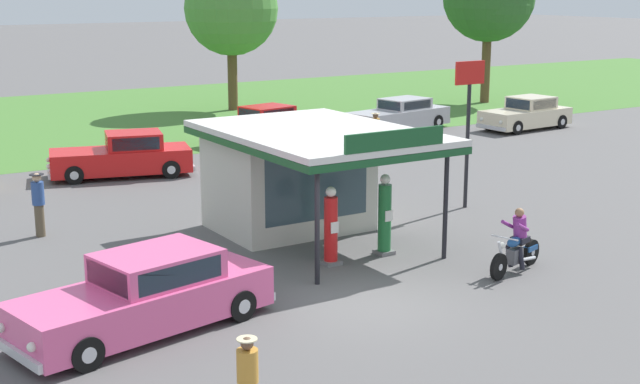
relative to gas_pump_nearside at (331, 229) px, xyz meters
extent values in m
plane|color=#5B5959|center=(-0.78, -2.56, -0.91)|extent=(300.00, 300.00, 0.00)
cube|color=#477A33|center=(-0.78, 27.44, -0.90)|extent=(120.00, 24.00, 0.01)
cube|color=beige|center=(0.82, 3.52, 0.54)|extent=(3.99, 3.13, 2.90)
cube|color=#384C56|center=(0.82, 1.97, 0.60)|extent=(3.19, 0.05, 1.86)
cube|color=silver|center=(0.82, 1.92, 2.07)|extent=(4.69, 6.83, 0.16)
cube|color=#195128|center=(0.82, 1.92, 1.89)|extent=(4.69, 6.83, 0.18)
cube|color=#195128|center=(0.82, -1.47, 2.37)|extent=(2.79, 0.08, 0.44)
cylinder|color=black|center=(2.71, -1.10, 0.54)|extent=(0.12, 0.12, 2.90)
cylinder|color=black|center=(-1.08, -1.10, 0.54)|extent=(0.12, 0.12, 2.90)
cube|color=slate|center=(0.00, 0.00, -0.86)|extent=(0.44, 0.44, 0.10)
cylinder|color=red|center=(0.00, 0.00, 0.00)|extent=(0.34, 0.34, 1.61)
cube|color=white|center=(0.00, -0.18, 0.08)|extent=(0.22, 0.02, 0.28)
sphere|color=white|center=(0.00, 0.00, 0.94)|extent=(0.26, 0.26, 0.26)
cube|color=slate|center=(1.63, 0.00, -0.86)|extent=(0.44, 0.44, 0.10)
cylinder|color=#1E6B33|center=(1.63, 0.00, 0.06)|extent=(0.34, 0.34, 1.73)
cube|color=white|center=(1.63, -0.18, 0.15)|extent=(0.22, 0.02, 0.28)
sphere|color=white|center=(1.63, 0.00, 1.07)|extent=(0.26, 0.26, 0.26)
cylinder|color=black|center=(2.70, -3.10, -0.59)|extent=(0.64, 0.28, 0.64)
cylinder|color=silver|center=(2.70, -3.10, -0.59)|extent=(0.19, 0.16, 0.16)
cylinder|color=black|center=(4.20, -2.64, -0.59)|extent=(0.64, 0.28, 0.64)
cylinder|color=silver|center=(4.20, -2.64, -0.59)|extent=(0.19, 0.16, 0.16)
ellipsoid|color=#1E4C8C|center=(3.36, -2.90, -0.13)|extent=(0.61, 0.39, 0.24)
cube|color=#59595E|center=(3.40, -2.88, -0.49)|extent=(0.49, 0.36, 0.36)
cube|color=black|center=(3.69, -2.80, -0.19)|extent=(0.53, 0.39, 0.10)
cylinder|color=silver|center=(2.79, -3.07, -0.31)|extent=(0.37, 0.17, 0.71)
cylinder|color=silver|center=(2.91, -3.03, 0.07)|extent=(0.24, 0.68, 0.04)
sphere|color=silver|center=(2.81, -3.06, -0.09)|extent=(0.16, 0.16, 0.16)
cube|color=#1E4C8C|center=(4.16, -2.66, -0.47)|extent=(0.47, 0.30, 0.12)
cylinder|color=silver|center=(3.83, -2.90, -0.63)|extent=(0.70, 0.28, 0.18)
cube|color=black|center=(3.62, -2.82, -0.13)|extent=(0.48, 0.44, 0.14)
cylinder|color=black|center=(3.48, -3.03, -0.53)|extent=(0.18, 0.26, 0.56)
cylinder|color=black|center=(3.39, -2.72, -0.53)|extent=(0.18, 0.26, 0.56)
cylinder|color=#8C338C|center=(3.59, -2.83, 0.19)|extent=(0.49, 0.42, 0.60)
sphere|color=#9E704C|center=(3.53, -2.85, 0.56)|extent=(0.22, 0.22, 0.22)
cylinder|color=#8C338C|center=(3.41, -3.09, 0.27)|extent=(0.54, 0.24, 0.31)
cylinder|color=#8C338C|center=(3.30, -2.71, 0.27)|extent=(0.54, 0.24, 0.31)
cube|color=#E55993|center=(-5.53, -1.71, -0.32)|extent=(5.50, 2.94, 0.82)
cube|color=#E55993|center=(-5.18, -1.64, 0.39)|extent=(2.57, 2.11, 0.59)
cube|color=#283847|center=(-6.27, -1.87, 0.39)|extent=(0.34, 1.47, 0.47)
cube|color=#283847|center=(-5.01, -2.45, 0.39)|extent=(1.90, 0.43, 0.45)
cube|color=#283847|center=(-5.35, -0.83, 0.39)|extent=(1.90, 0.43, 0.45)
cube|color=silver|center=(-8.11, -2.25, -0.61)|extent=(0.49, 1.80, 0.18)
cube|color=silver|center=(-2.95, -1.17, -0.61)|extent=(0.49, 1.80, 0.18)
sphere|color=white|center=(-8.00, -2.85, -0.28)|extent=(0.18, 0.18, 0.18)
sphere|color=white|center=(-8.25, -1.66, -0.28)|extent=(0.18, 0.18, 0.18)
cylinder|color=black|center=(-7.08, -2.95, -0.58)|extent=(0.69, 0.33, 0.66)
cylinder|color=silver|center=(-7.08, -2.95, -0.58)|extent=(0.34, 0.28, 0.30)
cylinder|color=black|center=(-7.45, -1.20, -0.58)|extent=(0.69, 0.33, 0.66)
cylinder|color=silver|center=(-7.45, -1.20, -0.58)|extent=(0.34, 0.28, 0.30)
cylinder|color=black|center=(-3.61, -2.22, -0.58)|extent=(0.69, 0.33, 0.66)
cylinder|color=silver|center=(-3.61, -2.22, -0.58)|extent=(0.34, 0.28, 0.30)
cylinder|color=black|center=(-3.98, -0.47, -0.58)|extent=(0.69, 0.33, 0.66)
cylinder|color=silver|center=(-3.98, -0.47, -0.58)|extent=(0.34, 0.28, 0.30)
cube|color=#B7B7BC|center=(14.07, 15.98, -0.32)|extent=(5.62, 2.74, 0.82)
cube|color=#B7B7BC|center=(14.50, 16.05, 0.35)|extent=(2.41, 1.99, 0.51)
cube|color=#283847|center=(13.45, 15.87, 0.35)|extent=(0.28, 1.45, 0.41)
cube|color=#283847|center=(14.63, 15.25, 0.35)|extent=(1.82, 0.33, 0.39)
cube|color=#283847|center=(14.36, 16.85, 0.35)|extent=(1.82, 0.33, 0.39)
cube|color=silver|center=(11.39, 15.53, -0.61)|extent=(0.41, 1.78, 0.18)
cube|color=silver|center=(16.75, 16.43, -0.61)|extent=(0.41, 1.78, 0.18)
sphere|color=white|center=(11.48, 14.93, -0.28)|extent=(0.18, 0.18, 0.18)
sphere|color=white|center=(11.28, 16.12, -0.28)|extent=(0.18, 0.18, 0.18)
cylinder|color=black|center=(12.41, 14.81, -0.58)|extent=(0.68, 0.31, 0.66)
cylinder|color=silver|center=(12.41, 14.81, -0.58)|extent=(0.33, 0.27, 0.30)
cylinder|color=black|center=(12.12, 16.54, -0.58)|extent=(0.68, 0.31, 0.66)
cylinder|color=silver|center=(12.12, 16.54, -0.58)|extent=(0.33, 0.27, 0.30)
cylinder|color=black|center=(16.02, 15.41, -0.58)|extent=(0.68, 0.31, 0.66)
cylinder|color=silver|center=(16.02, 15.41, -0.58)|extent=(0.33, 0.27, 0.30)
cylinder|color=black|center=(15.73, 17.15, -0.58)|extent=(0.68, 0.31, 0.66)
cylinder|color=silver|center=(15.73, 17.15, -0.58)|extent=(0.33, 0.27, 0.30)
cube|color=red|center=(-0.83, 12.82, -0.31)|extent=(5.26, 3.13, 0.82)
cube|color=red|center=(-0.35, 12.69, 0.39)|extent=(2.31, 2.13, 0.60)
cube|color=#283847|center=(-1.27, 12.94, 0.39)|extent=(0.43, 1.45, 0.48)
cube|color=#283847|center=(-0.57, 11.89, 0.39)|extent=(1.60, 0.46, 0.45)
cube|color=#283847|center=(-0.14, 13.49, 0.39)|extent=(1.60, 0.46, 0.45)
cube|color=silver|center=(-3.24, 13.47, -0.61)|extent=(0.59, 1.78, 0.18)
cube|color=silver|center=(1.59, 12.17, -0.61)|extent=(0.59, 1.78, 0.18)
sphere|color=white|center=(-3.41, 12.88, -0.27)|extent=(0.18, 0.18, 0.18)
sphere|color=white|center=(-3.09, 14.06, -0.27)|extent=(0.18, 0.18, 0.18)
cylinder|color=black|center=(-2.68, 12.39, -0.58)|extent=(0.69, 0.36, 0.66)
cylinder|color=silver|center=(-2.68, 12.39, -0.58)|extent=(0.34, 0.29, 0.30)
cylinder|color=black|center=(-2.22, 14.12, -0.58)|extent=(0.69, 0.36, 0.66)
cylinder|color=silver|center=(-2.22, 14.12, -0.58)|extent=(0.34, 0.29, 0.30)
cylinder|color=black|center=(0.56, 11.52, -0.58)|extent=(0.69, 0.36, 0.66)
cylinder|color=silver|center=(0.56, 11.52, -0.58)|extent=(0.34, 0.29, 0.30)
cylinder|color=black|center=(1.03, 13.25, -0.58)|extent=(0.69, 0.36, 0.66)
cylinder|color=silver|center=(1.03, 13.25, -0.58)|extent=(0.34, 0.29, 0.30)
cube|color=red|center=(7.08, 16.61, -0.31)|extent=(5.62, 2.89, 0.83)
cube|color=red|center=(7.31, 16.65, 0.38)|extent=(2.33, 2.02, 0.56)
cube|color=#283847|center=(6.32, 16.45, 0.38)|extent=(0.33, 1.44, 0.45)
cube|color=#283847|center=(7.46, 15.86, 0.38)|extent=(1.71, 0.37, 0.43)
cube|color=#283847|center=(7.15, 17.44, 0.38)|extent=(1.71, 0.37, 0.43)
cube|color=silver|center=(4.43, 16.07, -0.61)|extent=(0.47, 1.77, 0.18)
cube|color=silver|center=(9.74, 17.14, -0.61)|extent=(0.47, 1.77, 0.18)
sphere|color=white|center=(4.54, 15.49, -0.27)|extent=(0.18, 0.18, 0.18)
sphere|color=white|center=(4.30, 16.66, -0.27)|extent=(0.18, 0.18, 0.18)
cylinder|color=black|center=(5.47, 15.39, -0.58)|extent=(0.69, 0.33, 0.66)
cylinder|color=silver|center=(5.47, 15.39, -0.58)|extent=(0.33, 0.27, 0.30)
cylinder|color=black|center=(5.12, 17.11, -0.58)|extent=(0.69, 0.33, 0.66)
cylinder|color=silver|center=(5.12, 17.11, -0.58)|extent=(0.33, 0.27, 0.30)
cylinder|color=black|center=(9.04, 16.10, -0.58)|extent=(0.69, 0.33, 0.66)
cylinder|color=silver|center=(9.04, 16.10, -0.58)|extent=(0.33, 0.27, 0.30)
cylinder|color=black|center=(8.70, 17.82, -0.58)|extent=(0.69, 0.33, 0.66)
cylinder|color=silver|center=(8.70, 17.82, -0.58)|extent=(0.33, 0.27, 0.30)
cube|color=beige|center=(19.47, 12.99, -0.33)|extent=(4.77, 2.22, 0.79)
cube|color=beige|center=(19.84, 13.02, 0.36)|extent=(2.03, 1.81, 0.58)
cube|color=#283847|center=(18.90, 12.95, 0.36)|extent=(0.14, 1.49, 0.46)
cube|color=#283847|center=(19.89, 12.20, 0.36)|extent=(1.63, 0.14, 0.44)
cube|color=#283847|center=(19.78, 13.84, 0.36)|extent=(1.63, 0.14, 0.44)
cube|color=silver|center=(17.12, 12.83, -0.61)|extent=(0.24, 1.81, 0.18)
cube|color=silver|center=(21.82, 13.15, -0.61)|extent=(0.24, 1.81, 0.18)
sphere|color=white|center=(17.15, 12.22, -0.29)|extent=(0.18, 0.18, 0.18)
sphere|color=white|center=(17.07, 13.44, -0.29)|extent=(0.18, 0.18, 0.18)
cylinder|color=black|center=(17.95, 11.99, -0.58)|extent=(0.67, 0.25, 0.66)
cylinder|color=silver|center=(17.95, 11.99, -0.58)|extent=(0.31, 0.24, 0.30)
cylinder|color=black|center=(17.83, 13.77, -0.58)|extent=(0.67, 0.25, 0.66)
cylinder|color=silver|center=(17.83, 13.77, -0.58)|extent=(0.31, 0.24, 0.30)
cylinder|color=black|center=(21.11, 12.21, -0.58)|extent=(0.67, 0.25, 0.66)
cylinder|color=silver|center=(21.11, 12.21, -0.58)|extent=(0.31, 0.24, 0.30)
cylinder|color=black|center=(20.98, 13.99, -0.58)|extent=(0.67, 0.25, 0.66)
cylinder|color=silver|center=(20.98, 13.99, -0.58)|extent=(0.31, 0.24, 0.30)
cylinder|color=brown|center=(-5.44, 6.37, -0.46)|extent=(0.26, 0.26, 0.90)
cylinder|color=#2D4C8C|center=(-5.44, 6.37, 0.31)|extent=(0.34, 0.34, 0.64)
sphere|color=tan|center=(-5.44, 6.37, 0.75)|extent=(0.24, 0.24, 0.24)
cylinder|color=black|center=(-5.44, 6.37, 0.84)|extent=(0.39, 0.39, 0.02)
cylinder|color=brown|center=(9.72, 11.76, -0.49)|extent=(0.26, 0.26, 0.84)
cylinder|color=gold|center=(9.72, 11.76, 0.23)|extent=(0.34, 0.34, 0.60)
sphere|color=brown|center=(9.72, 11.76, 0.65)|extent=(0.23, 0.23, 0.23)
cylinder|color=beige|center=(9.72, 11.76, 0.73)|extent=(0.36, 0.36, 0.02)
cylinder|color=gold|center=(-5.57, -6.31, 0.12)|extent=(0.34, 0.34, 0.54)
sphere|color=brown|center=(-5.57, -6.31, 0.49)|extent=(0.20, 0.20, 0.20)
cylinder|color=beige|center=(-5.57, -6.31, 0.56)|extent=(0.33, 0.33, 0.02)
cylinder|color=brown|center=(10.55, 26.58, 0.92)|extent=(0.54, 0.54, 3.64)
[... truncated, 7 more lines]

